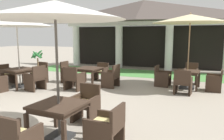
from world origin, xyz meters
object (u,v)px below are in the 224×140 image
at_px(patio_chair_mid_left_east, 106,128).
at_px(potted_palm_left_edge, 38,68).
at_px(patio_table_mid_left, 59,108).
at_px(patio_chair_mid_right_east, 215,81).
at_px(patio_table_far_back, 89,70).
at_px(patio_chair_mid_left_north, 86,105).
at_px(patio_umbrella_near_foreground, 16,22).
at_px(patio_umbrella_mid_right, 190,19).
at_px(patio_chair_mid_right_south, 183,83).
at_px(patio_chair_mid_right_west, 162,77).
at_px(patio_chair_mid_right_north, 191,74).
at_px(patio_chair_far_back_east, 112,77).
at_px(patio_umbrella_mid_left, 55,11).
at_px(patio_chair_near_foreground_north, 40,74).
at_px(patio_chair_far_back_west, 68,73).
at_px(patio_chair_near_foreground_west, 6,75).
at_px(patio_chair_far_back_south, 74,79).
at_px(patio_table_near_foreground, 20,71).
at_px(patio_chair_near_foreground_east, 36,79).
at_px(patio_table_mid_right, 187,73).
at_px(patio_chair_far_back_north, 101,72).

bearing_deg(patio_chair_mid_left_east, potted_palm_left_edge, 50.42).
relative_size(patio_table_mid_left, patio_chair_mid_right_east, 1.22).
distance_m(patio_chair_mid_left_east, potted_palm_left_edge, 8.38).
xyz_separation_m(patio_chair_mid_right_east, patio_table_far_back, (-4.85, -0.71, 0.23)).
bearing_deg(patio_chair_mid_left_north, patio_umbrella_near_foreground, -25.32).
relative_size(patio_umbrella_mid_right, patio_chair_mid_right_south, 3.28).
height_order(patio_chair_mid_left_north, patio_umbrella_mid_right, patio_umbrella_mid_right).
bearing_deg(patio_chair_mid_right_west, patio_umbrella_mid_right, 90.00).
xyz_separation_m(patio_umbrella_mid_right, patio_table_far_back, (-3.88, -0.79, -2.02)).
height_order(patio_chair_mid_right_north, patio_chair_far_back_east, patio_chair_far_back_east).
bearing_deg(patio_chair_mid_left_north, patio_umbrella_mid_left, 90.00).
xyz_separation_m(patio_chair_near_foreground_north, patio_chair_mid_left_north, (3.97, -3.20, 0.00)).
bearing_deg(patio_chair_far_back_west, patio_umbrella_mid_right, 102.64).
distance_m(patio_chair_near_foreground_west, patio_chair_near_foreground_north, 1.38).
bearing_deg(patio_chair_far_back_south, patio_chair_far_back_east, 44.91).
distance_m(patio_table_near_foreground, patio_chair_mid_right_south, 6.26).
height_order(patio_umbrella_mid_left, potted_palm_left_edge, patio_umbrella_mid_left).
relative_size(patio_chair_mid_left_east, patio_chair_mid_right_west, 1.01).
relative_size(patio_chair_mid_right_north, patio_chair_mid_right_east, 1.10).
xyz_separation_m(patio_umbrella_mid_left, patio_chair_mid_right_west, (1.14, 5.56, -2.11)).
bearing_deg(patio_chair_mid_right_east, patio_chair_near_foreground_west, 108.27).
relative_size(patio_chair_near_foreground_east, patio_chair_mid_left_north, 1.07).
relative_size(patio_chair_mid_right_east, patio_table_far_back, 0.78).
bearing_deg(patio_chair_far_back_south, potted_palm_left_edge, 153.25).
xyz_separation_m(patio_chair_mid_left_east, patio_chair_far_back_west, (-3.86, 4.81, 0.01)).
bearing_deg(patio_umbrella_mid_right, patio_umbrella_near_foreground, -160.66).
bearing_deg(patio_chair_mid_right_east, patio_umbrella_mid_left, 155.31).
bearing_deg(patio_chair_far_back_east, patio_table_far_back, 90.00).
bearing_deg(patio_chair_far_back_south, patio_chair_mid_right_south, 17.08).
distance_m(patio_table_mid_left, potted_palm_left_edge, 7.61).
bearing_deg(patio_chair_mid_right_south, patio_chair_mid_left_east, -97.05).
bearing_deg(patio_chair_mid_right_south, patio_table_mid_right, 90.00).
relative_size(patio_chair_mid_left_east, patio_table_mid_right, 0.90).
height_order(patio_chair_mid_right_west, patio_chair_far_back_south, patio_chair_far_back_south).
bearing_deg(patio_table_mid_right, patio_chair_mid_right_north, 84.81).
xyz_separation_m(patio_chair_mid_right_north, patio_chair_far_back_south, (-4.05, -2.83, 0.01)).
bearing_deg(potted_palm_left_edge, patio_chair_far_back_south, -31.17).
height_order(patio_chair_mid_left_east, patio_chair_far_back_north, patio_chair_mid_left_east).
relative_size(patio_umbrella_mid_left, patio_chair_far_back_west, 2.99).
relative_size(patio_chair_near_foreground_west, patio_chair_mid_right_west, 0.99).
distance_m(patio_table_near_foreground, potted_palm_left_edge, 2.55).
bearing_deg(patio_table_far_back, patio_table_mid_right, 11.58).
bearing_deg(potted_palm_left_edge, patio_chair_mid_right_east, -1.60).
height_order(patio_table_near_foreground, patio_table_mid_right, patio_table_near_foreground).
distance_m(patio_chair_mid_left_north, patio_chair_far_back_east, 3.63).
relative_size(patio_table_near_foreground, patio_chair_near_foreground_east, 1.29).
distance_m(patio_chair_mid_left_north, patio_chair_mid_right_south, 3.97).
distance_m(patio_chair_mid_right_east, patio_chair_mid_right_west, 1.96).
height_order(patio_chair_mid_left_north, patio_chair_far_back_west, patio_chair_far_back_west).
height_order(patio_chair_far_back_north, potted_palm_left_edge, potted_palm_left_edge).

